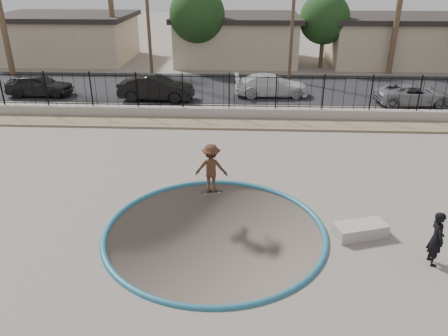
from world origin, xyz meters
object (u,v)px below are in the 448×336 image
videographer (436,238)px  skater (211,170)px  concrete_ledge (360,230)px  car_d (413,94)px  car_c (271,85)px  car_b (156,88)px  skateboard (212,191)px  car_a (39,85)px

videographer → skater: bearing=57.2°
concrete_ledge → car_d: 15.75m
concrete_ledge → car_c: 16.12m
car_b → car_c: 7.27m
videographer → car_b: bearing=32.3°
skateboard → videographer: bearing=-43.9°
car_a → car_c: 14.79m
skater → car_d: 16.25m
skateboard → car_a: bearing=120.4°
skater → car_c: skater is taller
car_c → car_d: car_c is taller
skater → car_a: bearing=-44.1°
car_b → skateboard: bearing=-156.5°
skateboard → car_c: 13.71m
videographer → concrete_ledge: videographer is taller
videographer → car_a: size_ratio=0.40×
videographer → car_d: size_ratio=0.36×
concrete_ledge → videographer: bearing=-37.3°
concrete_ledge → car_c: size_ratio=0.34×
skateboard → car_b: car_b is taller
concrete_ledge → car_a: bearing=137.7°
car_a → car_b: 7.66m
skateboard → car_d: (11.17, 11.80, 0.60)m
concrete_ledge → car_b: 17.22m
car_c → car_a: bearing=89.1°
skater → videographer: 7.54m
skateboard → concrete_ledge: size_ratio=0.51×
car_b → concrete_ledge: bearing=-144.3°
videographer → car_c: size_ratio=0.34×
car_d → skater: bearing=131.7°
videographer → car_a: (-18.43, 16.50, -0.08)m
concrete_ledge → car_d: car_d is taller
skater → car_a: size_ratio=0.44×
videographer → concrete_ledge: (-1.69, 1.28, -0.61)m
skater → concrete_ledge: 5.49m
car_a → car_d: (23.13, -0.83, -0.07)m
skater → videographer: size_ratio=1.12×
skateboard → videographer: videographer is taller
car_a → videographer: bearing=-132.1°
skateboard → skater: bearing=84.1°
videographer → car_d: 16.36m
skateboard → car_c: (2.81, 13.40, 0.66)m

